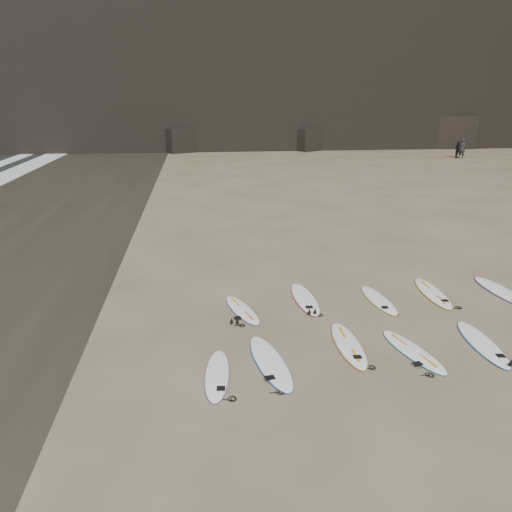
% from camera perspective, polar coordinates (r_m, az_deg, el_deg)
% --- Properties ---
extents(ground, '(240.00, 240.00, 0.00)m').
position_cam_1_polar(ground, '(12.88, 12.73, -10.35)').
color(ground, '#897559').
rests_on(ground, ground).
extents(surfboard_0, '(0.73, 2.25, 0.08)m').
position_cam_1_polar(surfboard_0, '(11.52, -4.47, -13.34)').
color(surfboard_0, white).
rests_on(surfboard_0, ground).
extents(surfboard_1, '(1.05, 2.75, 0.10)m').
position_cam_1_polar(surfboard_1, '(11.96, 1.64, -11.98)').
color(surfboard_1, white).
rests_on(surfboard_1, ground).
extents(surfboard_2, '(0.63, 2.48, 0.09)m').
position_cam_1_polar(surfboard_2, '(12.91, 10.52, -9.91)').
color(surfboard_2, white).
rests_on(surfboard_2, ground).
extents(surfboard_3, '(1.12, 2.43, 0.09)m').
position_cam_1_polar(surfboard_3, '(12.99, 17.50, -10.30)').
color(surfboard_3, white).
rests_on(surfboard_3, ground).
extents(surfboard_4, '(0.78, 2.57, 0.09)m').
position_cam_1_polar(surfboard_4, '(13.97, 24.44, -9.06)').
color(surfboard_4, white).
rests_on(surfboard_4, ground).
extents(surfboard_5, '(1.15, 2.27, 0.08)m').
position_cam_1_polar(surfboard_5, '(14.61, -1.60, -6.14)').
color(surfboard_5, white).
rests_on(surfboard_5, ground).
extents(surfboard_6, '(0.71, 2.59, 0.09)m').
position_cam_1_polar(surfboard_6, '(15.42, 5.62, -4.87)').
color(surfboard_6, white).
rests_on(surfboard_6, ground).
extents(surfboard_7, '(0.72, 2.35, 0.08)m').
position_cam_1_polar(surfboard_7, '(15.74, 13.85, -4.86)').
color(surfboard_7, white).
rests_on(surfboard_7, ground).
extents(surfboard_8, '(0.76, 2.59, 0.09)m').
position_cam_1_polar(surfboard_8, '(16.74, 19.54, -3.98)').
color(surfboard_8, white).
rests_on(surfboard_8, ground).
extents(surfboard_9, '(0.88, 2.84, 0.10)m').
position_cam_1_polar(surfboard_9, '(17.67, 26.36, -3.68)').
color(surfboard_9, white).
rests_on(surfboard_9, ground).
extents(person_a, '(0.80, 0.83, 1.91)m').
position_cam_1_polar(person_a, '(53.15, 22.47, 11.29)').
color(person_a, black).
rests_on(person_a, ground).
extents(person_b, '(0.93, 0.96, 1.56)m').
position_cam_1_polar(person_b, '(53.95, 22.14, 11.22)').
color(person_b, black).
rests_on(person_b, ground).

